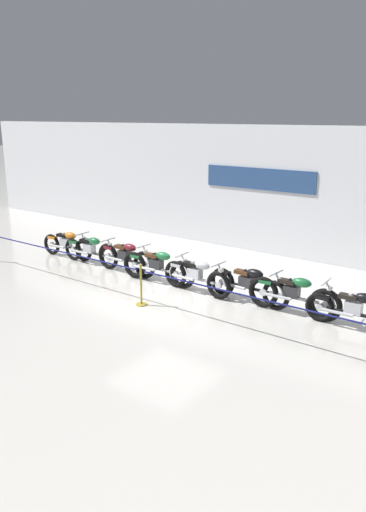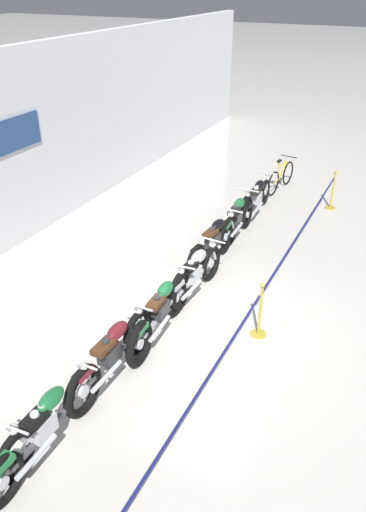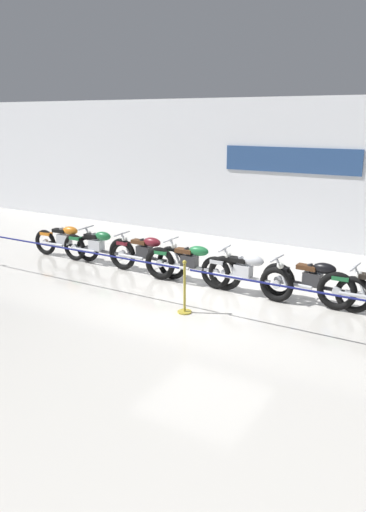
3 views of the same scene
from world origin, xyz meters
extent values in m
plane|color=silver|center=(0.00, 0.00, 0.00)|extent=(120.00, 120.00, 0.00)
cube|color=white|center=(0.00, 5.12, 2.10)|extent=(28.00, 0.25, 4.20)
cube|color=navy|center=(-0.01, 4.98, 2.48)|extent=(3.95, 0.04, 0.70)
torus|color=black|center=(-3.91, 0.74, 0.35)|extent=(0.70, 0.15, 0.69)
torus|color=black|center=(-5.35, 0.66, 0.35)|extent=(0.70, 0.15, 0.69)
cylinder|color=silver|center=(-3.91, 0.74, 0.35)|extent=(0.17, 0.09, 0.16)
cylinder|color=silver|center=(-5.35, 0.66, 0.35)|extent=(0.17, 0.09, 0.16)
cylinder|color=silver|center=(-3.82, 0.74, 0.63)|extent=(0.31, 0.07, 0.59)
cube|color=silver|center=(-4.68, 0.70, 0.51)|extent=(0.37, 0.24, 0.26)
cylinder|color=silver|center=(-4.64, 0.70, 0.71)|extent=(0.18, 0.12, 0.24)
cylinder|color=silver|center=(-4.72, 0.69, 0.71)|extent=(0.18, 0.12, 0.24)
cylinder|color=silver|center=(-4.97, 0.54, 0.37)|extent=(0.70, 0.11, 0.07)
cube|color=black|center=(-4.63, 0.70, 0.37)|extent=(1.16, 0.12, 0.06)
ellipsoid|color=orange|center=(-4.45, 0.71, 0.77)|extent=(0.47, 0.24, 0.22)
cube|color=black|center=(-4.81, 0.69, 0.73)|extent=(0.41, 0.22, 0.09)
cube|color=orange|center=(-5.30, 0.66, 0.59)|extent=(0.33, 0.18, 0.08)
cylinder|color=silver|center=(-3.93, 0.74, 0.90)|extent=(0.07, 0.62, 0.04)
sphere|color=silver|center=(-3.85, 0.74, 0.76)|extent=(0.14, 0.14, 0.14)
torus|color=black|center=(-2.67, 0.64, 0.35)|extent=(0.71, 0.11, 0.71)
torus|color=black|center=(-4.26, 0.63, 0.35)|extent=(0.71, 0.11, 0.71)
cylinder|color=silver|center=(-2.67, 0.64, 0.35)|extent=(0.17, 0.08, 0.17)
cylinder|color=silver|center=(-4.26, 0.63, 0.35)|extent=(0.17, 0.08, 0.17)
cylinder|color=silver|center=(-2.58, 0.64, 0.64)|extent=(0.30, 0.06, 0.59)
cube|color=silver|center=(-3.51, 0.63, 0.51)|extent=(0.36, 0.22, 0.26)
cylinder|color=silver|center=(-3.47, 0.63, 0.71)|extent=(0.18, 0.11, 0.24)
cylinder|color=silver|center=(-3.56, 0.63, 0.71)|extent=(0.18, 0.11, 0.24)
cylinder|color=silver|center=(-3.81, 0.49, 0.37)|extent=(0.70, 0.07, 0.07)
cube|color=#47474C|center=(-3.46, 0.63, 0.37)|extent=(1.27, 0.07, 0.06)
ellipsoid|color=#1E6B38|center=(-3.28, 0.63, 0.77)|extent=(0.46, 0.22, 0.22)
cube|color=black|center=(-3.64, 0.63, 0.73)|extent=(0.40, 0.20, 0.09)
cube|color=#1E6B38|center=(-4.21, 0.63, 0.61)|extent=(0.32, 0.16, 0.08)
cylinder|color=silver|center=(-2.69, 0.64, 0.90)|extent=(0.04, 0.62, 0.04)
sphere|color=silver|center=(-2.61, 0.64, 0.76)|extent=(0.14, 0.14, 0.14)
torus|color=black|center=(-1.23, 0.60, 0.39)|extent=(0.79, 0.13, 0.79)
torus|color=black|center=(-2.69, 0.62, 0.39)|extent=(0.79, 0.13, 0.79)
cylinder|color=silver|center=(-1.23, 0.60, 0.39)|extent=(0.19, 0.08, 0.19)
cylinder|color=silver|center=(-2.69, 0.62, 0.39)|extent=(0.19, 0.08, 0.19)
cylinder|color=silver|center=(-1.14, 0.60, 0.68)|extent=(0.30, 0.06, 0.59)
cube|color=#2D2D30|center=(-2.01, 0.61, 0.55)|extent=(0.36, 0.23, 0.26)
cylinder|color=#2D2D30|center=(-1.97, 0.61, 0.75)|extent=(0.18, 0.11, 0.24)
cylinder|color=#2D2D30|center=(-2.05, 0.61, 0.75)|extent=(0.18, 0.11, 0.24)
cylinder|color=silver|center=(-2.31, 0.47, 0.41)|extent=(0.70, 0.08, 0.07)
cube|color=#47474C|center=(-1.96, 0.61, 0.41)|extent=(1.17, 0.08, 0.06)
ellipsoid|color=maroon|center=(-1.78, 0.61, 0.81)|extent=(0.46, 0.23, 0.22)
cube|color=#4C2D19|center=(-2.14, 0.61, 0.77)|extent=(0.40, 0.21, 0.09)
cube|color=maroon|center=(-2.64, 0.62, 0.68)|extent=(0.32, 0.16, 0.08)
cylinder|color=silver|center=(-1.25, 0.60, 0.94)|extent=(0.05, 0.62, 0.04)
sphere|color=silver|center=(-1.17, 0.60, 0.80)|extent=(0.14, 0.14, 0.14)
torus|color=black|center=(0.17, 0.53, 0.39)|extent=(0.78, 0.18, 0.77)
torus|color=black|center=(-1.45, 0.44, 0.39)|extent=(0.78, 0.18, 0.77)
cylinder|color=silver|center=(0.17, 0.53, 0.39)|extent=(0.18, 0.09, 0.18)
cylinder|color=silver|center=(-1.45, 0.44, 0.39)|extent=(0.18, 0.09, 0.18)
cylinder|color=silver|center=(0.26, 0.54, 0.67)|extent=(0.31, 0.07, 0.59)
cube|color=#2D2D30|center=(-0.69, 0.48, 0.55)|extent=(0.37, 0.24, 0.26)
cylinder|color=#2D2D30|center=(-0.65, 0.48, 0.75)|extent=(0.18, 0.12, 0.24)
cylinder|color=#2D2D30|center=(-0.73, 0.48, 0.75)|extent=(0.18, 0.12, 0.24)
cylinder|color=silver|center=(-0.98, 0.32, 0.41)|extent=(0.70, 0.11, 0.07)
cube|color=#ADAFB5|center=(-0.64, 0.48, 0.41)|extent=(1.30, 0.14, 0.06)
ellipsoid|color=#1E6B38|center=(-0.46, 0.49, 0.81)|extent=(0.47, 0.25, 0.22)
cube|color=#4C2D19|center=(-0.82, 0.47, 0.77)|extent=(0.41, 0.22, 0.09)
cube|color=#1E6B38|center=(-1.40, 0.44, 0.66)|extent=(0.33, 0.18, 0.08)
cylinder|color=silver|center=(0.15, 0.53, 0.94)|extent=(0.07, 0.62, 0.04)
sphere|color=silver|center=(0.23, 0.53, 0.80)|extent=(0.14, 0.14, 0.14)
torus|color=black|center=(1.38, 0.43, 0.37)|extent=(0.74, 0.16, 0.73)
torus|color=black|center=(-0.05, 0.51, 0.37)|extent=(0.74, 0.16, 0.73)
cylinder|color=silver|center=(1.38, 0.43, 0.37)|extent=(0.18, 0.09, 0.17)
cylinder|color=silver|center=(-0.05, 0.51, 0.37)|extent=(0.18, 0.09, 0.17)
cylinder|color=silver|center=(1.47, 0.43, 0.65)|extent=(0.31, 0.07, 0.59)
cube|color=silver|center=(0.62, 0.48, 0.53)|extent=(0.37, 0.24, 0.26)
cylinder|color=silver|center=(0.66, 0.47, 0.73)|extent=(0.18, 0.12, 0.24)
cylinder|color=silver|center=(0.58, 0.48, 0.73)|extent=(0.18, 0.12, 0.24)
cylinder|color=silver|center=(0.31, 0.35, 0.39)|extent=(0.70, 0.11, 0.07)
cube|color=#ADAFB5|center=(0.67, 0.47, 0.39)|extent=(1.14, 0.12, 0.06)
ellipsoid|color=#B7BABF|center=(0.85, 0.46, 0.79)|extent=(0.47, 0.24, 0.22)
cube|color=black|center=(0.49, 0.48, 0.75)|extent=(0.41, 0.22, 0.09)
cube|color=#B7BABF|center=(0.00, 0.51, 0.63)|extent=(0.33, 0.18, 0.08)
cylinder|color=silver|center=(1.36, 0.44, 0.92)|extent=(0.07, 0.62, 0.04)
sphere|color=silver|center=(1.44, 0.43, 0.78)|extent=(0.14, 0.14, 0.14)
torus|color=black|center=(2.87, 0.62, 0.37)|extent=(0.74, 0.17, 0.73)
torus|color=black|center=(1.31, 0.72, 0.37)|extent=(0.74, 0.17, 0.73)
cylinder|color=silver|center=(2.87, 0.62, 0.37)|extent=(0.18, 0.09, 0.17)
cylinder|color=silver|center=(1.31, 0.72, 0.37)|extent=(0.18, 0.09, 0.17)
cylinder|color=silver|center=(2.96, 0.62, 0.65)|extent=(0.31, 0.08, 0.59)
cube|color=#2D2D30|center=(2.04, 0.68, 0.53)|extent=(0.37, 0.24, 0.26)
cylinder|color=#2D2D30|center=(2.08, 0.67, 0.73)|extent=(0.19, 0.12, 0.24)
cylinder|color=#2D2D30|center=(2.00, 0.68, 0.73)|extent=(0.19, 0.12, 0.24)
cylinder|color=silver|center=(1.73, 0.56, 0.39)|extent=(0.70, 0.12, 0.07)
cube|color=black|center=(2.09, 0.67, 0.39)|extent=(1.25, 0.14, 0.06)
ellipsoid|color=black|center=(2.27, 0.66, 0.79)|extent=(0.47, 0.25, 0.22)
cube|color=#4C2D19|center=(1.91, 0.68, 0.75)|extent=(0.41, 0.23, 0.09)
cube|color=black|center=(1.36, 0.72, 0.63)|extent=(0.33, 0.18, 0.08)
cylinder|color=silver|center=(2.85, 0.62, 0.92)|extent=(0.08, 0.62, 0.04)
sphere|color=silver|center=(2.93, 0.62, 0.78)|extent=(0.14, 0.14, 0.14)
torus|color=black|center=(2.55, 0.60, 0.39)|extent=(0.78, 0.17, 0.78)
cylinder|color=silver|center=(2.55, 0.60, 0.39)|extent=(0.18, 0.09, 0.18)
cylinder|color=silver|center=(2.97, 0.47, 0.41)|extent=(0.70, 0.10, 0.07)
cube|color=#1E6B38|center=(2.60, 0.60, 0.66)|extent=(0.33, 0.17, 0.08)
cylinder|color=navy|center=(-3.10, -1.04, 0.88)|extent=(6.10, 0.04, 0.04)
cylinder|color=navy|center=(3.06, -1.04, 0.88)|extent=(5.73, 0.04, 0.04)
cylinder|color=gold|center=(0.07, -1.04, 0.01)|extent=(0.28, 0.28, 0.03)
cylinder|color=gold|center=(0.07, -1.04, 0.50)|extent=(0.05, 0.05, 0.95)
sphere|color=gold|center=(0.07, -1.04, 1.01)|extent=(0.08, 0.08, 0.08)
camera|label=1|loc=(7.73, -9.66, 4.52)|focal=35.00mm
camera|label=2|loc=(-6.67, -2.89, 5.47)|focal=35.00mm
camera|label=3|loc=(4.65, -8.80, 3.66)|focal=35.00mm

